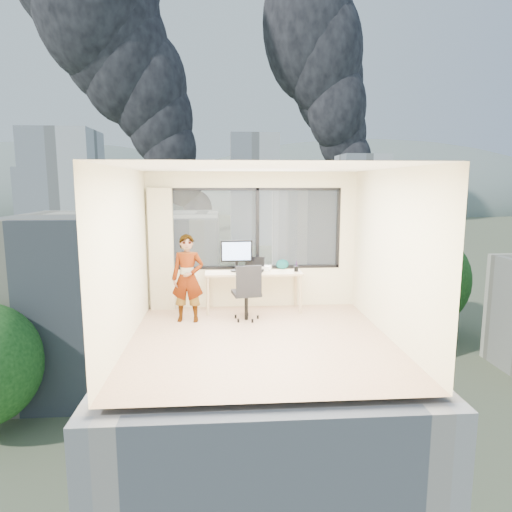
{
  "coord_description": "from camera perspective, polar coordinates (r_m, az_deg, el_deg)",
  "views": [
    {
      "loc": [
        -0.54,
        -6.55,
        2.36
      ],
      "look_at": [
        0.0,
        1.0,
        1.15
      ],
      "focal_mm": 31.42,
      "sensor_mm": 36.0,
      "label": 1
    }
  ],
  "objects": [
    {
      "name": "smoke_plume_a",
      "position": [
        161.06,
        -7.97,
        22.14
      ],
      "size": [
        40.0,
        24.0,
        90.0
      ],
      "primitive_type": null,
      "color": "black",
      "rests_on": "exterior_ground"
    },
    {
      "name": "chair",
      "position": [
        7.86,
        -1.25,
        -4.52
      ],
      "size": [
        0.6,
        0.6,
        1.03
      ],
      "primitive_type": null,
      "rotation": [
        0.0,
        0.0,
        0.16
      ],
      "color": "black",
      "rests_on": "floor"
    },
    {
      "name": "laptop",
      "position": [
        8.35,
        -0.41,
        -1.19
      ],
      "size": [
        0.49,
        0.5,
        0.24
      ],
      "primitive_type": null,
      "rotation": [
        0.0,
        0.0,
        -0.35
      ],
      "color": "black",
      "rests_on": "desk"
    },
    {
      "name": "person",
      "position": [
        7.82,
        -8.69,
        -2.82
      ],
      "size": [
        0.59,
        0.41,
        1.52
      ],
      "primitive_type": "imported",
      "rotation": [
        0.0,
        0.0,
        -0.09
      ],
      "color": "#2D2D33",
      "rests_on": "floor"
    },
    {
      "name": "window_wall",
      "position": [
        8.61,
        -0.15,
        3.52
      ],
      "size": [
        3.3,
        0.16,
        1.55
      ],
      "primitive_type": null,
      "color": "black",
      "rests_on": "ground"
    },
    {
      "name": "far_tower_c",
      "position": [
        153.5,
        13.25,
        7.58
      ],
      "size": [
        15.0,
        15.0,
        26.0
      ],
      "primitive_type": "cube",
      "color": "silver",
      "rests_on": "exterior_ground"
    },
    {
      "name": "handbag",
      "position": [
        8.64,
        3.38,
        -1.04
      ],
      "size": [
        0.25,
        0.14,
        0.19
      ],
      "primitive_type": "ellipsoid",
      "rotation": [
        0.0,
        0.0,
        0.06
      ],
      "color": "#0C454A",
      "rests_on": "desk"
    },
    {
      "name": "far_tower_b",
      "position": [
        126.84,
        -0.27,
        8.46
      ],
      "size": [
        13.0,
        13.0,
        30.0
      ],
      "primitive_type": "cube",
      "color": "silver",
      "rests_on": "exterior_ground"
    },
    {
      "name": "hill_a",
      "position": [
        348.1,
        -24.31,
        5.58
      ],
      "size": [
        288.0,
        216.0,
        90.0
      ],
      "primitive_type": "ellipsoid",
      "color": "slate",
      "rests_on": "exterior_ground"
    },
    {
      "name": "curtain",
      "position": [
        8.59,
        -11.95,
        0.79
      ],
      "size": [
        0.45,
        0.14,
        2.3
      ],
      "primitive_type": "cube",
      "color": "beige",
      "rests_on": "floor"
    },
    {
      "name": "far_tower_a",
      "position": [
        107.26,
        -23.05,
        7.09
      ],
      "size": [
        14.0,
        14.0,
        28.0
      ],
      "primitive_type": "cube",
      "color": "silver",
      "rests_on": "exterior_ground"
    },
    {
      "name": "cellphone",
      "position": [
        8.29,
        -1.68,
        -2.07
      ],
      "size": [
        0.12,
        0.06,
        0.01
      ],
      "primitive_type": "cube",
      "rotation": [
        0.0,
        0.0,
        0.07
      ],
      "color": "black",
      "rests_on": "desk"
    },
    {
      "name": "wall_front",
      "position": [
        4.7,
        2.64,
        -3.95
      ],
      "size": [
        4.0,
        0.01,
        2.6
      ],
      "primitive_type": "cube",
      "color": "beige",
      "rests_on": "ground"
    },
    {
      "name": "hill_b",
      "position": [
        342.07,
        13.05,
        6.1
      ],
      "size": [
        300.0,
        220.0,
        96.0
      ],
      "primitive_type": "ellipsoid",
      "color": "slate",
      "rests_on": "exterior_ground"
    },
    {
      "name": "tree_c",
      "position": [
        52.95,
        21.24,
        -3.94
      ],
      "size": [
        8.4,
        8.4,
        10.0
      ],
      "primitive_type": null,
      "color": "#194517",
      "rests_on": "exterior_ground"
    },
    {
      "name": "exterior_ground",
      "position": [
        127.6,
        -3.85,
        1.68
      ],
      "size": [
        400.0,
        400.0,
        0.04
      ],
      "primitive_type": "cube",
      "color": "#515B3D",
      "rests_on": "ground"
    },
    {
      "name": "smoke_plume_b",
      "position": [
        186.71,
        13.79,
        16.4
      ],
      "size": [
        30.0,
        18.0,
        70.0
      ],
      "primitive_type": null,
      "color": "black",
      "rests_on": "exterior_ground"
    },
    {
      "name": "desk",
      "position": [
        8.46,
        -0.32,
        -4.48
      ],
      "size": [
        1.8,
        0.6,
        0.75
      ],
      "primitive_type": "cube",
      "color": "tan",
      "rests_on": "floor"
    },
    {
      "name": "wall_right",
      "position": [
        7.1,
        16.91,
        0.11
      ],
      "size": [
        0.01,
        4.0,
        2.6
      ],
      "primitive_type": "cube",
      "color": "beige",
      "rests_on": "ground"
    },
    {
      "name": "near_bldg_b",
      "position": [
        47.03,
        11.42,
        -1.35
      ],
      "size": [
        14.0,
        13.0,
        16.0
      ],
      "primitive_type": "cube",
      "color": "white",
      "rests_on": "exterior_ground"
    },
    {
      "name": "ceiling",
      "position": [
        6.57,
        0.64,
        11.18
      ],
      "size": [
        4.0,
        4.0,
        0.01
      ],
      "primitive_type": "cube",
      "color": "white",
      "rests_on": "ground"
    },
    {
      "name": "game_console",
      "position": [
        8.57,
        0.72,
        -1.46
      ],
      "size": [
        0.42,
        0.39,
        0.08
      ],
      "primitive_type": "cube",
      "rotation": [
        0.0,
        0.0,
        -0.34
      ],
      "color": "white",
      "rests_on": "desk"
    },
    {
      "name": "far_tower_d",
      "position": [
        167.54,
        -25.08,
        6.39
      ],
      "size": [
        16.0,
        14.0,
        22.0
      ],
      "primitive_type": "cube",
      "color": "silver",
      "rests_on": "exterior_ground"
    },
    {
      "name": "tree_b",
      "position": [
        27.64,
        5.99,
        -16.39
      ],
      "size": [
        7.6,
        7.6,
        9.0
      ],
      "primitive_type": null,
      "color": "#194517",
      "rests_on": "exterior_ground"
    },
    {
      "name": "near_bldg_a",
      "position": [
        38.66,
        -16.7,
        -5.33
      ],
      "size": [
        16.0,
        12.0,
        14.0
      ],
      "primitive_type": "cube",
      "color": "beige",
      "rests_on": "exterior_ground"
    },
    {
      "name": "monitor",
      "position": [
        8.38,
        -2.5,
        0.06
      ],
      "size": [
        0.6,
        0.15,
        0.59
      ],
      "primitive_type": null,
      "rotation": [
        0.0,
        0.0,
        0.04
      ],
      "color": "black",
      "rests_on": "desk"
    },
    {
      "name": "floor",
      "position": [
        6.98,
        0.6,
        -10.67
      ],
      "size": [
        4.0,
        4.0,
        0.01
      ],
      "primitive_type": "cube",
      "color": "tan",
      "rests_on": "ground"
    },
    {
      "name": "pen_cup",
      "position": [
        8.42,
        5.13,
        -1.63
      ],
      "size": [
        0.08,
        0.08,
        0.1
      ],
      "primitive_type": "cylinder",
      "rotation": [
        0.0,
        0.0,
        0.06
      ],
      "color": "black",
      "rests_on": "desk"
    },
    {
      "name": "wall_left",
      "position": [
        6.79,
        -16.45,
        -0.27
      ],
      "size": [
        0.01,
        4.0,
        2.6
      ],
      "primitive_type": "cube",
      "color": "beige",
      "rests_on": "ground"
    }
  ]
}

